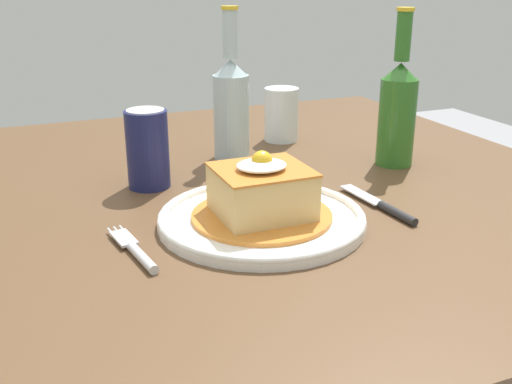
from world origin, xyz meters
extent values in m
cube|color=brown|center=(0.00, 0.00, 0.72)|extent=(1.13, 1.09, 0.04)
cylinder|color=brown|center=(0.49, 0.46, 0.35)|extent=(0.07, 0.07, 0.70)
cylinder|color=white|center=(-0.02, -0.16, 0.75)|extent=(0.28, 0.28, 0.01)
torus|color=white|center=(-0.02, -0.16, 0.75)|extent=(0.28, 0.28, 0.01)
cylinder|color=orange|center=(-0.02, -0.16, 0.75)|extent=(0.19, 0.19, 0.01)
cube|color=#DBB770|center=(-0.02, -0.16, 0.79)|extent=(0.12, 0.11, 0.06)
cube|color=orange|center=(-0.02, -0.16, 0.82)|extent=(0.12, 0.11, 0.00)
ellipsoid|color=white|center=(-0.03, -0.16, 0.83)|extent=(0.07, 0.06, 0.01)
sphere|color=yellow|center=(-0.02, -0.16, 0.83)|extent=(0.03, 0.03, 0.03)
cylinder|color=silver|center=(-0.20, -0.21, 0.75)|extent=(0.02, 0.08, 0.01)
cube|color=silver|center=(-0.21, -0.15, 0.75)|extent=(0.03, 0.05, 0.00)
cylinder|color=silver|center=(-0.20, -0.12, 0.75)|extent=(0.01, 0.03, 0.00)
cylinder|color=silver|center=(-0.21, -0.12, 0.75)|extent=(0.01, 0.03, 0.00)
cylinder|color=silver|center=(-0.22, -0.12, 0.75)|extent=(0.01, 0.03, 0.00)
cylinder|color=#262628|center=(0.16, -0.21, 0.75)|extent=(0.02, 0.08, 0.01)
cube|color=silver|center=(0.15, -0.13, 0.75)|extent=(0.03, 0.09, 0.00)
cylinder|color=#191E51|center=(-0.13, 0.05, 0.80)|extent=(0.07, 0.07, 0.12)
cylinder|color=silver|center=(-0.13, 0.05, 0.86)|extent=(0.06, 0.06, 0.00)
cylinder|color=#ADC6CC|center=(0.05, 0.15, 0.82)|extent=(0.06, 0.06, 0.15)
cone|color=#ADC6CC|center=(0.05, 0.15, 0.90)|extent=(0.06, 0.06, 0.03)
cylinder|color=#ADC6CC|center=(0.05, 0.15, 0.96)|extent=(0.03, 0.03, 0.08)
cylinder|color=gold|center=(0.05, 0.15, 1.00)|extent=(0.03, 0.03, 0.01)
cylinder|color=#2D6B23|center=(0.30, 0.00, 0.82)|extent=(0.06, 0.06, 0.15)
cone|color=#2D6B23|center=(0.30, 0.00, 0.90)|extent=(0.06, 0.06, 0.03)
cylinder|color=#2D6B23|center=(0.30, 0.00, 0.96)|extent=(0.03, 0.03, 0.08)
cylinder|color=gold|center=(0.30, 0.00, 1.00)|extent=(0.03, 0.03, 0.01)
cylinder|color=silver|center=(0.18, 0.22, 0.77)|extent=(0.06, 0.06, 0.06)
cylinder|color=silver|center=(0.18, 0.22, 0.79)|extent=(0.07, 0.07, 0.10)
camera|label=1|loc=(-0.32, -0.86, 1.07)|focal=42.94mm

